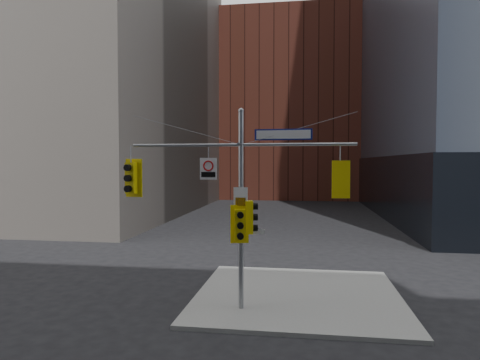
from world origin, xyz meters
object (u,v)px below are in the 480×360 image
(street_sign_blade, at_px, (283,134))
(regulatory_sign_arm, at_px, (208,168))
(traffic_light_pole_front, at_px, (240,225))
(traffic_light_west_arm, at_px, (131,178))
(signal_assembly, at_px, (241,189))
(traffic_light_east_arm, at_px, (340,179))
(traffic_light_pole_side, at_px, (250,217))

(street_sign_blade, xyz_separation_m, regulatory_sign_arm, (-2.67, -0.02, -1.18))
(traffic_light_pole_front, relative_size, street_sign_blade, 0.67)
(traffic_light_west_arm, height_order, traffic_light_pole_front, traffic_light_west_arm)
(signal_assembly, bearing_deg, traffic_light_pole_front, -90.31)
(traffic_light_pole_front, height_order, regulatory_sign_arm, regulatory_sign_arm)
(traffic_light_west_arm, distance_m, traffic_light_east_arm, 7.54)
(traffic_light_pole_front, xyz_separation_m, street_sign_blade, (1.49, 0.27, 3.16))
(traffic_light_pole_front, bearing_deg, traffic_light_west_arm, 163.53)
(street_sign_blade, bearing_deg, traffic_light_pole_front, -165.57)
(signal_assembly, bearing_deg, regulatory_sign_arm, -179.02)
(regulatory_sign_arm, bearing_deg, traffic_light_pole_front, -10.24)
(traffic_light_pole_front, bearing_deg, street_sign_blade, -2.27)
(traffic_light_pole_side, relative_size, traffic_light_pole_front, 0.86)
(traffic_light_east_arm, relative_size, street_sign_blade, 0.64)
(signal_assembly, distance_m, traffic_light_west_arm, 4.13)
(traffic_light_east_arm, relative_size, regulatory_sign_arm, 1.65)
(traffic_light_pole_side, distance_m, traffic_light_pole_front, 0.50)
(traffic_light_west_arm, bearing_deg, traffic_light_pole_front, 6.09)
(signal_assembly, xyz_separation_m, traffic_light_pole_side, (0.33, 0.02, -0.99))
(traffic_light_west_arm, height_order, traffic_light_east_arm, traffic_light_west_arm)
(regulatory_sign_arm, bearing_deg, traffic_light_east_arm, 1.82)
(signal_assembly, height_order, traffic_light_west_arm, signal_assembly)
(regulatory_sign_arm, bearing_deg, traffic_light_west_arm, -179.11)
(signal_assembly, relative_size, street_sign_blade, 3.98)
(traffic_light_west_arm, bearing_deg, traffic_light_pole_side, 10.05)
(signal_assembly, height_order, traffic_light_pole_front, signal_assembly)
(street_sign_blade, bearing_deg, regulatory_sign_arm, -175.35)
(traffic_light_pole_front, distance_m, regulatory_sign_arm, 2.32)
(traffic_light_east_arm, bearing_deg, traffic_light_west_arm, -5.46)
(traffic_light_east_arm, relative_size, traffic_light_pole_front, 0.95)
(traffic_light_pole_side, bearing_deg, regulatory_sign_arm, 78.48)
(signal_assembly, distance_m, traffic_light_pole_side, 1.04)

